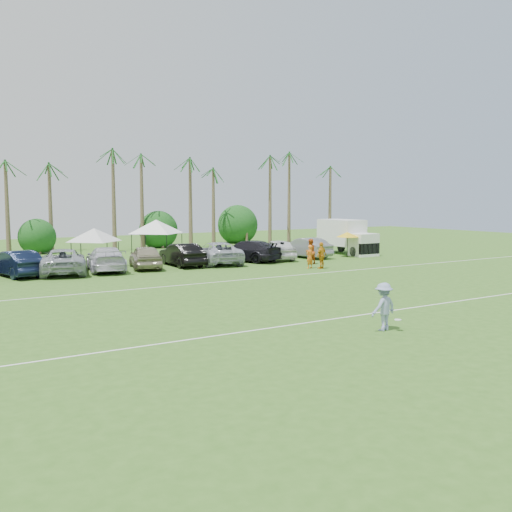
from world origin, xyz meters
TOP-DOWN VIEW (x-y plane):
  - ground at (0.00, 0.00)m, footprint 120.00×120.00m
  - field_lines at (0.00, 8.00)m, footprint 80.00×12.10m
  - palm_tree_3 at (-8.00, 38.00)m, footprint 2.40×2.40m
  - palm_tree_4 at (-4.00, 38.00)m, footprint 2.40×2.40m
  - palm_tree_5 at (0.00, 38.00)m, footprint 2.40×2.40m
  - palm_tree_6 at (4.00, 38.00)m, footprint 2.40×2.40m
  - palm_tree_7 at (8.00, 38.00)m, footprint 2.40×2.40m
  - palm_tree_8 at (13.00, 38.00)m, footprint 2.40×2.40m
  - palm_tree_9 at (18.00, 38.00)m, footprint 2.40×2.40m
  - palm_tree_10 at (23.00, 38.00)m, footprint 2.40×2.40m
  - palm_tree_11 at (27.00, 38.00)m, footprint 2.40×2.40m
  - bush_tree_1 at (-6.00, 39.00)m, footprint 4.00×4.00m
  - bush_tree_2 at (6.00, 39.00)m, footprint 4.00×4.00m
  - bush_tree_3 at (16.00, 39.00)m, footprint 4.00×4.00m
  - sideline_player_a at (8.46, 16.57)m, footprint 0.68×0.51m
  - sideline_player_b at (10.10, 18.64)m, footprint 1.08×0.92m
  - sideline_player_c at (9.08, 15.97)m, footprint 1.21×0.80m
  - box_truck at (17.87, 23.36)m, footprint 2.40×6.06m
  - canopy_tent_left at (-4.66, 25.19)m, footprint 4.17×4.17m
  - canopy_tent_right at (1.13, 27.61)m, footprint 4.79×4.79m
  - market_umbrella at (16.15, 21.30)m, footprint 1.95×1.95m
  - frisbee_player at (-1.06, -0.61)m, footprint 1.25×0.91m
  - parked_car_1 at (-10.38, 23.14)m, footprint 2.88×5.44m
  - parked_car_2 at (-7.49, 22.82)m, footprint 4.18×6.62m
  - parked_car_3 at (-4.59, 22.76)m, footprint 3.49×6.22m
  - parked_car_4 at (-1.70, 22.73)m, footprint 3.14×5.33m
  - parked_car_5 at (1.19, 22.79)m, footprint 1.96×5.22m
  - parked_car_6 at (4.08, 22.61)m, footprint 4.04×6.58m
  - parked_car_7 at (6.97, 22.88)m, footprint 4.34×6.33m
  - parked_car_8 at (9.87, 22.74)m, footprint 3.35×5.36m
  - parked_car_9 at (12.76, 22.82)m, footprint 2.26×5.31m

SIDE VIEW (x-z plane):
  - ground at x=0.00m, z-range 0.00..0.00m
  - field_lines at x=0.00m, z-range 0.00..0.01m
  - sideline_player_a at x=8.46m, z-range 0.00..1.70m
  - parked_car_1 at x=-10.38m, z-range 0.00..1.70m
  - parked_car_2 at x=-7.49m, z-range 0.00..1.70m
  - parked_car_3 at x=-4.59m, z-range 0.00..1.70m
  - parked_car_4 at x=-1.70m, z-range 0.00..1.70m
  - parked_car_5 at x=1.19m, z-range 0.00..1.70m
  - parked_car_6 at x=4.08m, z-range 0.00..1.70m
  - parked_car_7 at x=6.97m, z-range 0.00..1.70m
  - parked_car_8 at x=9.87m, z-range 0.00..1.70m
  - parked_car_9 at x=12.76m, z-range 0.00..1.70m
  - frisbee_player at x=-1.06m, z-range 0.00..1.85m
  - sideline_player_c at x=9.08m, z-range 0.00..1.92m
  - sideline_player_b at x=10.10m, z-range 0.00..1.95m
  - box_truck at x=17.87m, z-range 0.11..3.23m
  - bush_tree_1 at x=-6.00m, z-range -0.20..3.80m
  - bush_tree_2 at x=6.00m, z-range -0.20..3.80m
  - bush_tree_3 at x=16.00m, z-range -0.20..3.80m
  - market_umbrella at x=16.15m, z-range 0.86..3.03m
  - canopy_tent_left at x=-4.66m, z-range 1.20..4.58m
  - canopy_tent_right at x=1.13m, z-range 1.38..5.26m
  - palm_tree_4 at x=-4.00m, z-range 3.03..11.93m
  - palm_tree_8 at x=13.00m, z-range 3.03..11.93m
  - palm_tree_5 at x=0.00m, z-range 3.40..13.30m
  - palm_tree_9 at x=18.00m, z-range 3.40..13.30m
  - palm_tree_6 at x=4.00m, z-range 3.76..14.66m
  - palm_tree_10 at x=23.00m, z-range 3.76..14.66m
  - palm_tree_3 at x=-8.00m, z-range 4.11..16.01m
  - palm_tree_7 at x=8.00m, z-range 4.11..16.01m
  - palm_tree_11 at x=27.00m, z-range 4.11..16.01m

